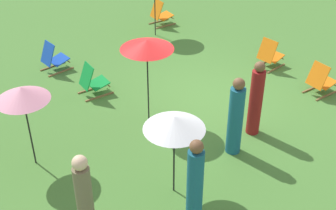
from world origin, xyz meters
TOP-DOWN VIEW (x-y plane):
  - ground_plane at (0.00, 0.00)m, footprint 40.00×40.00m
  - deckchair_0 at (3.94, 1.52)m, footprint 0.53×0.79m
  - deckchair_3 at (2.21, 1.57)m, footprint 0.63×0.85m
  - deckchair_4 at (-1.77, -2.34)m, footprint 0.62×0.84m
  - deckchair_6 at (-0.10, -2.65)m, footprint 0.52×0.79m
  - deckchair_7 at (4.08, -2.68)m, footprint 0.64×0.85m
  - umbrella_0 at (-1.56, 2.66)m, footprint 1.07×1.07m
  - umbrella_1 at (0.96, 4.01)m, footprint 1.01×1.01m
  - umbrella_3 at (0.45, 1.36)m, footprint 1.14×1.14m
  - person_0 at (-1.54, 0.14)m, footprint 0.40×0.40m
  - person_1 at (-1.63, 0.96)m, footprint 0.33×0.33m
  - person_2 at (-2.42, 3.09)m, footprint 0.31×0.31m
  - person_3 at (-1.36, 4.46)m, footprint 0.34×0.34m

SIDE VIEW (x-z plane):
  - ground_plane at x=0.00m, z-range 0.00..0.00m
  - deckchair_0 at x=3.94m, z-range -0.05..0.79m
  - deckchair_3 at x=2.21m, z-range -0.05..0.79m
  - deckchair_4 at x=-1.77m, z-range -0.05..0.79m
  - deckchair_6 at x=-0.10m, z-range -0.05..0.79m
  - deckchair_7 at x=4.08m, z-range -0.05..0.79m
  - person_1 at x=-1.63m, z-range -0.04..1.68m
  - person_0 at x=-1.54m, z-range -0.03..1.69m
  - person_3 at x=-1.36m, z-range -0.02..1.73m
  - person_2 at x=-2.42m, z-range -0.03..1.81m
  - umbrella_0 at x=-1.56m, z-range 0.70..2.36m
  - umbrella_1 at x=0.96m, z-range 0.74..2.49m
  - umbrella_3 at x=0.45m, z-range 0.87..2.84m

